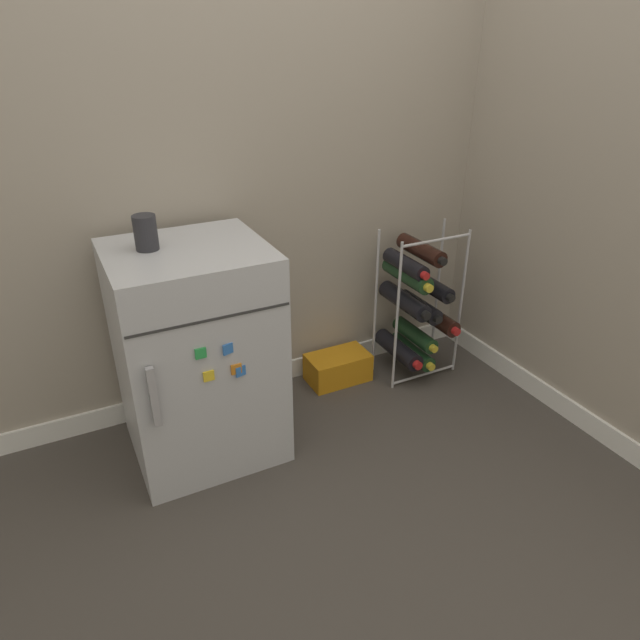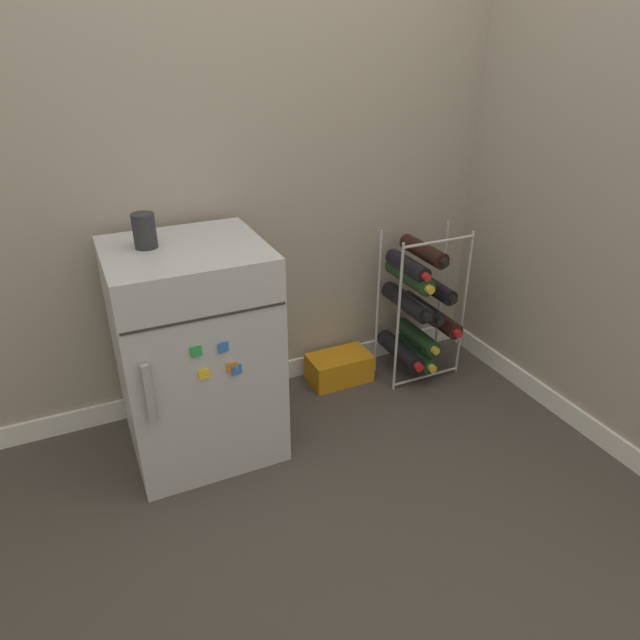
{
  "view_description": "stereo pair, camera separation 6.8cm",
  "coord_description": "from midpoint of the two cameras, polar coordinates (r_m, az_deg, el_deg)",
  "views": [
    {
      "loc": [
        -0.93,
        -1.5,
        1.46
      ],
      "look_at": [
        -0.01,
        0.33,
        0.41
      ],
      "focal_mm": 32.0,
      "sensor_mm": 36.0,
      "label": 1
    },
    {
      "loc": [
        -0.87,
        -1.53,
        1.46
      ],
      "look_at": [
        -0.01,
        0.33,
        0.41
      ],
      "focal_mm": 32.0,
      "sensor_mm": 36.0,
      "label": 2
    }
  ],
  "objects": [
    {
      "name": "ground_plane",
      "position": [
        2.29,
        3.25,
        -12.43
      ],
      "size": [
        14.0,
        14.0,
        0.0
      ],
      "primitive_type": "plane",
      "color": "#423D38"
    },
    {
      "name": "mini_fridge",
      "position": [
        2.12,
        -13.07,
        -3.37
      ],
      "size": [
        0.53,
        0.52,
        0.81
      ],
      "color": "#B7BABF",
      "rests_on": "ground_plane"
    },
    {
      "name": "soda_box",
      "position": [
        2.63,
        1.06,
        -4.76
      ],
      "size": [
        0.28,
        0.16,
        0.13
      ],
      "color": "orange",
      "rests_on": "ground_plane"
    },
    {
      "name": "wall_back",
      "position": [
        2.32,
        -3.91,
        21.71
      ],
      "size": [
        6.74,
        0.07,
        2.5
      ],
      "color": "#9E9384",
      "rests_on": "ground_plane"
    },
    {
      "name": "fridge_top_cup",
      "position": [
        1.96,
        -18.01,
        8.3
      ],
      "size": [
        0.08,
        0.08,
        0.11
      ],
      "color": "#28282D",
      "rests_on": "mini_fridge"
    },
    {
      "name": "wine_rack",
      "position": [
        2.59,
        8.7,
        1.36
      ],
      "size": [
        0.36,
        0.33,
        0.7
      ],
      "color": "#B2B2B7",
      "rests_on": "ground_plane"
    }
  ]
}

